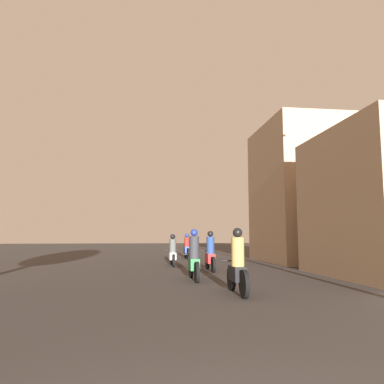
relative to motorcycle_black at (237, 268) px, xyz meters
name	(u,v)px	position (x,y,z in m)	size (l,w,h in m)	color
motorcycle_black	(237,268)	(0.00, 0.00, 0.00)	(0.60, 1.97, 1.65)	black
motorcycle_green	(194,259)	(-0.70, 3.00, 0.01)	(0.60, 2.08, 1.66)	black
motorcycle_red	(210,255)	(0.37, 5.97, -0.01)	(0.60, 2.02, 1.62)	black
motorcycle_white	(173,253)	(-0.98, 8.57, -0.05)	(0.60, 1.86, 1.49)	black
motorcycle_blue	(187,248)	(0.26, 13.55, -0.04)	(0.60, 2.11, 1.53)	black
building_right_far	(314,193)	(7.06, 10.39, 3.11)	(5.79, 6.12, 7.54)	tan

